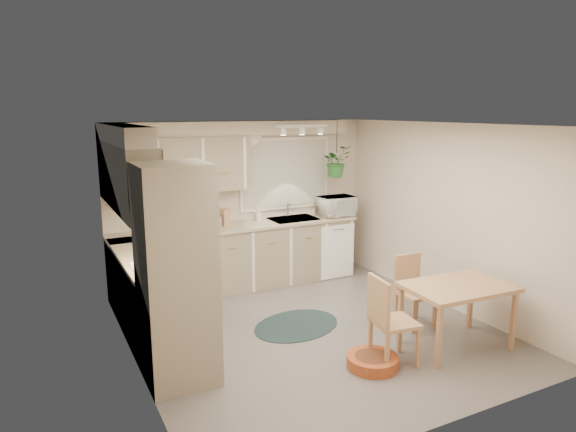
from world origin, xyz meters
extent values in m
plane|color=#6A635D|center=(0.00, 0.00, 0.00)|extent=(4.20, 4.20, 0.00)
plane|color=white|center=(0.00, 0.00, 2.40)|extent=(4.20, 4.20, 0.00)
cube|color=beige|center=(0.00, 2.10, 1.20)|extent=(4.00, 0.04, 2.40)
cube|color=beige|center=(0.00, -2.10, 1.20)|extent=(4.00, 0.04, 2.40)
cube|color=beige|center=(-2.00, 0.00, 1.20)|extent=(0.04, 4.20, 2.40)
cube|color=beige|center=(2.00, 0.00, 1.20)|extent=(0.04, 4.20, 2.40)
cube|color=gray|center=(-1.70, 0.88, 0.45)|extent=(0.60, 1.85, 0.90)
cube|color=gray|center=(-0.20, 1.80, 0.45)|extent=(3.60, 0.60, 0.90)
cube|color=tan|center=(-1.69, 0.88, 0.92)|extent=(0.64, 1.89, 0.04)
cube|color=tan|center=(-0.20, 1.79, 0.92)|extent=(3.64, 0.64, 0.04)
cube|color=gray|center=(-1.68, -0.38, 1.05)|extent=(0.65, 0.65, 2.10)
cube|color=white|center=(-1.35, -0.38, 1.05)|extent=(0.02, 0.56, 0.58)
cube|color=gray|center=(-1.82, 1.00, 1.83)|extent=(0.35, 2.00, 0.75)
cube|color=gray|center=(-1.00, 1.93, 1.83)|extent=(2.00, 0.35, 0.75)
cube|color=beige|center=(-1.85, 1.00, 2.30)|extent=(0.30, 2.00, 0.20)
cube|color=beige|center=(-0.20, 1.95, 2.30)|extent=(3.60, 0.30, 0.20)
cube|color=white|center=(-1.68, 0.30, 0.94)|extent=(0.52, 0.58, 0.02)
cube|color=white|center=(-1.70, 0.30, 1.40)|extent=(0.40, 0.60, 0.14)
cube|color=beige|center=(0.70, 2.07, 1.60)|extent=(1.40, 0.02, 1.00)
cube|color=white|center=(0.70, 2.08, 1.60)|extent=(1.50, 0.02, 1.10)
cube|color=#989A9F|center=(0.70, 1.80, 0.90)|extent=(0.70, 0.48, 0.10)
cube|color=white|center=(1.30, 1.49, 0.42)|extent=(0.58, 0.02, 0.83)
cube|color=white|center=(0.70, 1.55, 2.33)|extent=(0.80, 0.04, 0.04)
cylinder|color=gold|center=(0.15, 2.07, 2.18)|extent=(0.30, 0.03, 0.30)
cube|color=tan|center=(1.20, -1.06, 0.36)|extent=(1.17, 0.81, 0.71)
cube|color=tan|center=(0.38, -1.04, 0.46)|extent=(0.49, 0.49, 0.93)
cube|color=tan|center=(1.19, -0.42, 0.42)|extent=(0.40, 0.40, 0.85)
ellipsoid|color=black|center=(-0.09, 0.21, 0.01)|extent=(1.31, 1.12, 0.01)
cylinder|color=#BF6126|center=(0.12, -1.03, 0.06)|extent=(0.66, 0.66, 0.12)
imported|color=white|center=(1.39, 1.70, 1.13)|extent=(0.55, 0.31, 0.37)
imported|color=white|center=(0.18, 1.95, 0.98)|extent=(0.10, 0.19, 0.08)
imported|color=#286529|center=(1.38, 1.70, 1.74)|extent=(0.46, 0.51, 0.37)
cube|color=black|center=(-1.02, 1.80, 1.09)|extent=(0.17, 0.21, 0.30)
cube|color=#989A9F|center=(-0.59, 1.82, 1.02)|extent=(0.26, 0.16, 0.16)
cube|color=tan|center=(-0.37, 1.85, 1.06)|extent=(0.13, 0.13, 0.24)
camera|label=1|loc=(-2.82, -4.90, 2.57)|focal=32.00mm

